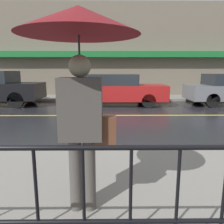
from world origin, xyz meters
The scene contains 7 objects.
ground_plane centered at (0.00, 0.00, 0.00)m, with size 80.00×80.00×0.00m, color black.
sidewalk_near centered at (0.00, -5.29, 0.06)m, with size 28.00×3.02×0.13m.
sidewalk_far centered at (0.00, 4.85, 0.06)m, with size 28.00×2.13×0.13m.
lane_marking centered at (0.00, 0.00, 0.00)m, with size 25.20×0.12×0.01m.
building_storefront centered at (0.00, 6.03, 2.84)m, with size 28.00×0.85×5.70m.
pedestrian centered at (-1.41, -5.73, 1.86)m, with size 1.18×1.18×2.10m.
car_red centered at (-0.93, 2.51, 0.75)m, with size 4.79×1.87×1.47m.
Camera 1 is at (-1.12, -7.92, 1.63)m, focal length 35.00 mm.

